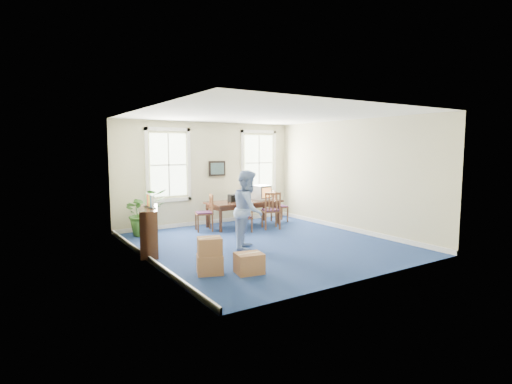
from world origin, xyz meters
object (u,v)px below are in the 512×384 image
man (248,209)px  cardboard_boxes (216,252)px  conference_table (244,213)px  credenza (149,232)px  crt_tv (261,192)px  potted_plant (144,212)px  chair_near_left (244,217)px

man → cardboard_boxes: 1.98m
conference_table → man: 2.81m
credenza → conference_table: bearing=44.1°
crt_tv → man: (-2.01, -2.47, -0.06)m
credenza → cardboard_boxes: (0.69, -1.96, -0.14)m
potted_plant → man: bearing=-59.4°
conference_table → potted_plant: bearing=172.0°
conference_table → crt_tv: crt_tv is taller
conference_table → credenza: credenza is taller
crt_tv → chair_near_left: bearing=-154.0°
cardboard_boxes → conference_table: bearing=52.2°
crt_tv → cardboard_boxes: bearing=-143.5°
potted_plant → cardboard_boxes: bearing=-87.5°
man → credenza: size_ratio=1.43×
crt_tv → potted_plant: size_ratio=0.41×
credenza → potted_plant: 2.10m
conference_table → chair_near_left: bearing=-121.8°
chair_near_left → potted_plant: bearing=-23.1°
credenza → cardboard_boxes: bearing=-51.9°
conference_table → cardboard_boxes: (-2.80, -3.62, -0.02)m
crt_tv → credenza: crt_tv is taller
crt_tv → man: man is taller
conference_table → cardboard_boxes: bearing=-128.7°
man → potted_plant: 3.25m
conference_table → chair_near_left: size_ratio=2.70×
credenza → crt_tv: bearing=41.0°
chair_near_left → man: bearing=63.7°
crt_tv → chair_near_left: size_ratio=0.62×
chair_near_left → man: man is taller
crt_tv → conference_table: bearing=174.4°
conference_table → chair_near_left: chair_near_left is taller
cardboard_boxes → man: bearing=39.3°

